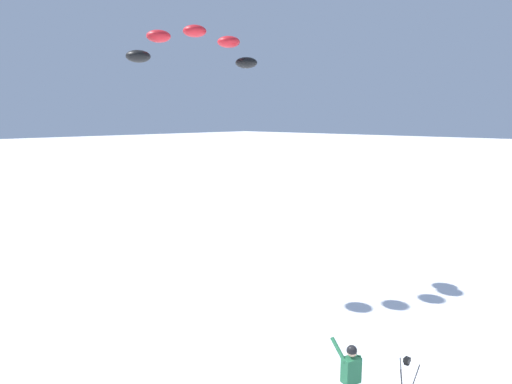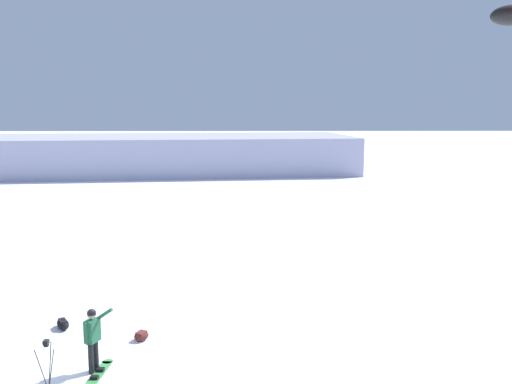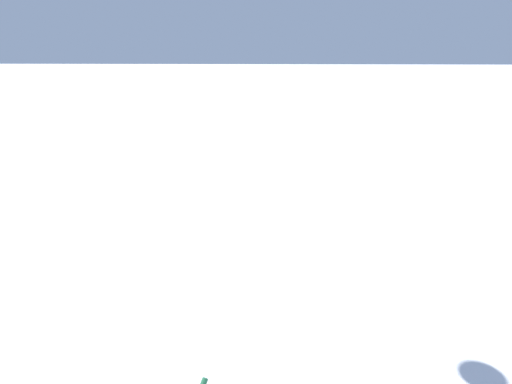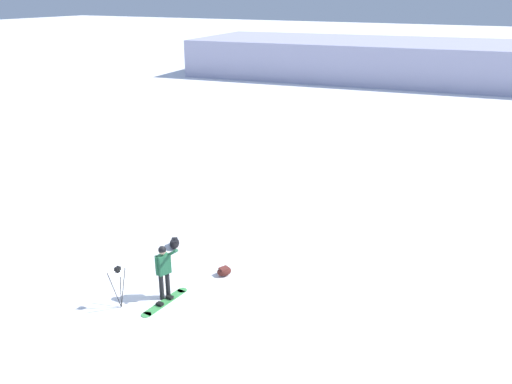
# 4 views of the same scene
# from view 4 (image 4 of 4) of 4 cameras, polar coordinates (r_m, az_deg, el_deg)

# --- Properties ---
(ground_plane) EXTENTS (300.00, 300.00, 0.00)m
(ground_plane) POSITION_cam_4_polar(r_m,az_deg,el_deg) (17.41, -10.52, -9.86)
(ground_plane) COLOR white
(snowboarder) EXTENTS (0.76, 0.47, 1.76)m
(snowboarder) POSITION_cam_4_polar(r_m,az_deg,el_deg) (16.27, -9.80, -7.82)
(snowboarder) COLOR black
(snowboarder) RESTS_ON ground_plane
(snowboard) EXTENTS (0.43, 1.88, 0.10)m
(snowboard) POSITION_cam_4_polar(r_m,az_deg,el_deg) (16.57, -9.65, -11.41)
(snowboard) COLOR #3F994C
(snowboard) RESTS_ON ground_plane
(gear_bag_large) EXTENTS (0.65, 0.77, 0.30)m
(gear_bag_large) POSITION_cam_4_polar(r_m,az_deg,el_deg) (19.74, -8.65, -5.38)
(gear_bag_large) COLOR black
(gear_bag_large) RESTS_ON ground_plane
(camera_tripod) EXTENTS (0.49, 0.52, 1.33)m
(camera_tripod) POSITION_cam_4_polar(r_m,az_deg,el_deg) (16.13, -14.40, -8.92)
(camera_tripod) COLOR #262628
(camera_tripod) RESTS_ON ground_plane
(gear_bag_small) EXTENTS (0.56, 0.61, 0.27)m
(gear_bag_small) POSITION_cam_4_polar(r_m,az_deg,el_deg) (17.74, -3.40, -8.38)
(gear_bag_small) COLOR #4C1E19
(gear_bag_small) RESTS_ON ground_plane
(distant_ridge) EXTENTS (42.07, 18.74, 3.84)m
(distant_ridge) POSITION_cam_4_polar(r_m,az_deg,el_deg) (60.06, 13.85, 13.48)
(distant_ridge) COLOR #ABAAC7
(distant_ridge) RESTS_ON ground_plane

